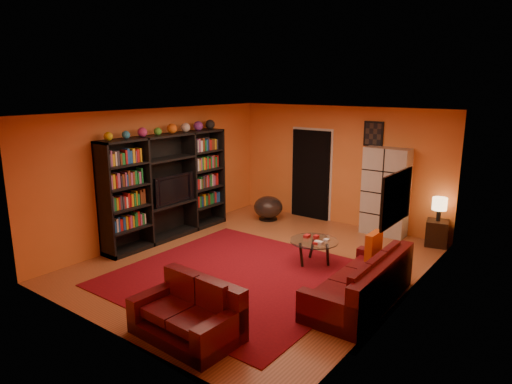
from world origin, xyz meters
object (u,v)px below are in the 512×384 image
Objects in this scene: sofa at (365,285)px; table_lamp at (440,205)px; side_table at (437,233)px; coffee_table at (314,243)px; bowl_chair at (268,207)px; entertainment_unit at (168,187)px; tv at (171,189)px; loveseat at (191,313)px; storage_cabinet at (385,192)px.

table_lamp reaches higher than sofa.
side_table is at bearing 86.53° from sofa.
table_lamp is (1.44, 2.24, 0.44)m from coffee_table.
bowl_chair is at bearing -171.39° from side_table.
coffee_table is 2.70m from table_lamp.
entertainment_unit is at bearing -148.71° from side_table.
bowl_chair is at bearing -171.39° from table_lamp.
tv is at bearing -171.24° from coffee_table.
coffee_table is (3.09, 0.51, -0.67)m from entertainment_unit.
bowl_chair is (-2.18, 1.70, -0.09)m from coffee_table.
bowl_chair is (0.91, 2.20, -0.76)m from entertainment_unit.
sofa is at bearing -31.42° from loveseat.
entertainment_unit is 0.07m from tv.
bowl_chair is at bearing 67.55° from entertainment_unit.
coffee_table is (3.04, 0.47, -0.63)m from tv.
coffee_table is at bearing -81.24° from tv.
table_lamp reaches higher than coffee_table.
storage_cabinet is at bearing 177.38° from side_table.
tv is 2.04× the size of side_table.
storage_cabinet reaches higher than sofa.
table_lamp is (4.53, 2.75, -0.23)m from entertainment_unit.
entertainment_unit reaches higher than tv.
side_table is at bearing 31.29° from entertainment_unit.
entertainment_unit is at bearing 53.66° from loveseat.
storage_cabinet is (-0.98, 3.15, 0.62)m from sofa.
storage_cabinet reaches higher than tv.
loveseat is at bearing -91.23° from coffee_table.
storage_cabinet reaches higher than table_lamp.
sofa is 4.33m from bowl_chair.
entertainment_unit reaches higher than loveseat.
side_table is at bearing 0.00° from table_lamp.
entertainment_unit is 4.43m from storage_cabinet.
side_table is at bearing -13.81° from loveseat.
side_table is (3.62, 0.55, -0.04)m from bowl_chair.
storage_cabinet is at bearing 39.21° from entertainment_unit.
loveseat is at bearing -129.61° from tv.
bowl_chair reaches higher than side_table.
sofa is 1.54× the size of loveseat.
side_table reaches higher than coffee_table.
sofa is at bearing -73.44° from storage_cabinet.
coffee_table is 1.84× the size of table_lamp.
bowl_chair is 3.66m from side_table.
bowl_chair is at bearing 26.93° from loveseat.
tv is (0.05, 0.04, -0.04)m from entertainment_unit.
side_table is (4.47, 2.71, -0.76)m from tv.
storage_cabinet reaches higher than bowl_chair.
sofa is 3.15m from table_lamp.
sofa is at bearing -95.13° from tv.
side_table is (0.11, 3.10, -0.04)m from sofa.
bowl_chair is 3.69m from table_lamp.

